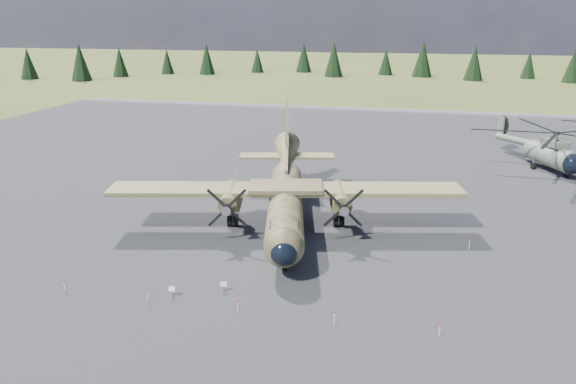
# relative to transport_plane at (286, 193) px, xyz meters

# --- Properties ---
(ground) EXTENTS (500.00, 500.00, 0.00)m
(ground) POSITION_rel_transport_plane_xyz_m (-1.25, -2.15, -2.81)
(ground) COLOR #5D642C
(ground) RESTS_ON ground
(apron) EXTENTS (120.00, 120.00, 0.04)m
(apron) POSITION_rel_transport_plane_xyz_m (-1.25, 7.85, -2.81)
(apron) COLOR #595A5E
(apron) RESTS_ON ground
(transport_plane) EXTENTS (29.59, 26.53, 9.79)m
(transport_plane) POSITION_rel_transport_plane_xyz_m (0.00, 0.00, 0.00)
(transport_plane) COLOR #36391F
(transport_plane) RESTS_ON ground
(helicopter_near) EXTENTS (24.89, 24.89, 4.78)m
(helicopter_near) POSITION_rel_transport_plane_xyz_m (25.98, 24.35, 0.58)
(helicopter_near) COLOR #66675A
(helicopter_near) RESTS_ON ground
(info_placard_left) EXTENTS (0.47, 0.24, 0.71)m
(info_placard_left) POSITION_rel_transport_plane_xyz_m (-4.01, -14.70, -2.34)
(info_placard_left) COLOR gray
(info_placard_left) RESTS_ON ground
(info_placard_right) EXTENTS (0.48, 0.32, 0.70)m
(info_placard_right) POSITION_rel_transport_plane_xyz_m (-1.02, -13.26, -2.35)
(info_placard_right) COLOR gray
(info_placard_right) RESTS_ON ground
(barrier_fence) EXTENTS (33.12, 29.62, 0.85)m
(barrier_fence) POSITION_rel_transport_plane_xyz_m (-1.71, -2.22, -2.31)
(barrier_fence) COLOR silver
(barrier_fence) RESTS_ON ground
(treeline) EXTENTS (287.96, 288.18, 10.94)m
(treeline) POSITION_rel_transport_plane_xyz_m (2.63, -3.98, 1.84)
(treeline) COLOR black
(treeline) RESTS_ON ground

